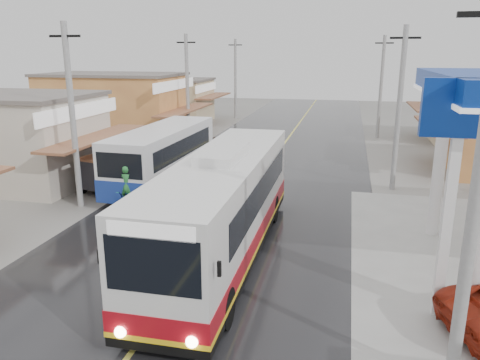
{
  "coord_description": "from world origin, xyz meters",
  "views": [
    {
      "loc": [
        4.6,
        -9.01,
        6.8
      ],
      "look_at": [
        0.41,
        9.08,
        1.67
      ],
      "focal_mm": 35.0,
      "sensor_mm": 36.0,
      "label": 1
    }
  ],
  "objects_px": {
    "coach_bus": "(224,206)",
    "cyclist": "(130,197)",
    "second_bus": "(163,155)",
    "tricycle_near": "(103,171)"
  },
  "relations": [
    {
      "from": "coach_bus",
      "to": "cyclist",
      "type": "distance_m",
      "value": 6.28
    },
    {
      "from": "coach_bus",
      "to": "second_bus",
      "type": "relative_size",
      "value": 1.31
    },
    {
      "from": "second_bus",
      "to": "tricycle_near",
      "type": "height_order",
      "value": "second_bus"
    },
    {
      "from": "second_bus",
      "to": "tricycle_near",
      "type": "distance_m",
      "value": 3.07
    },
    {
      "from": "second_bus",
      "to": "cyclist",
      "type": "height_order",
      "value": "second_bus"
    },
    {
      "from": "coach_bus",
      "to": "tricycle_near",
      "type": "relative_size",
      "value": 4.43
    },
    {
      "from": "second_bus",
      "to": "cyclist",
      "type": "bearing_deg",
      "value": -86.53
    },
    {
      "from": "second_bus",
      "to": "cyclist",
      "type": "relative_size",
      "value": 4.27
    },
    {
      "from": "cyclist",
      "to": "second_bus",
      "type": "bearing_deg",
      "value": 94.65
    },
    {
      "from": "tricycle_near",
      "to": "cyclist",
      "type": "bearing_deg",
      "value": -30.16
    }
  ]
}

